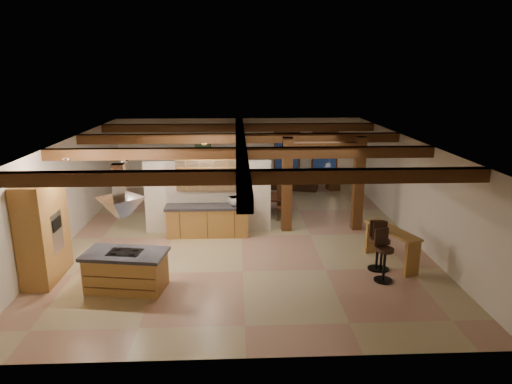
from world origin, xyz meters
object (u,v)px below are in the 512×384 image
sofa (294,182)px  bar_counter (392,241)px  dining_table (263,204)px  kitchen_island (126,270)px

sofa → bar_counter: (1.54, -7.65, 0.34)m
sofa → dining_table: bearing=82.5°
kitchen_island → bar_counter: size_ratio=1.07×
kitchen_island → sofa: bearing=60.8°
kitchen_island → dining_table: bearing=58.1°
kitchen_island → bar_counter: bar_counter is taller
dining_table → bar_counter: (3.01, -4.38, 0.31)m
dining_table → sofa: 3.58m
kitchen_island → dining_table: size_ratio=1.08×
bar_counter → dining_table: bearing=124.5°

